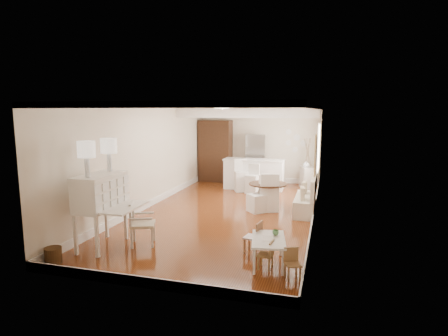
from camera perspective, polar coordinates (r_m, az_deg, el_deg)
The scene contains 20 objects.
room at distance 9.96m, azimuth 1.19°, elevation 4.81°, with size 9.00×9.04×2.82m.
secretary_bureau at distance 7.74m, azimuth -18.21°, elevation -6.19°, with size 1.14×1.16×1.46m, color white.
gustavian_armchair at distance 7.70m, azimuth -12.30°, elevation -8.24°, with size 0.51×0.51×0.88m, color silver.
wicker_basket at distance 7.38m, azimuth -24.58°, elevation -12.04°, with size 0.29×0.29×0.29m, color #4A2F17.
kids_table at distance 6.72m, azimuth 6.75°, elevation -12.51°, with size 0.57×0.94×0.47m, color white.
kids_chair_a at distance 6.54m, azimuth 6.32°, elevation -12.94°, with size 0.24×0.24×0.51m, color olive.
kids_chair_b at distance 7.19m, azimuth 4.40°, elevation -10.40°, with size 0.30×0.30×0.62m, color #986645.
kids_chair_c at distance 6.25m, azimuth 10.43°, elevation -14.17°, with size 0.24×0.24×0.50m, color #976F44.
banquette at distance 10.05m, azimuth 12.27°, elevation -3.96°, with size 0.52×1.60×0.98m, color silver.
dining_table at distance 10.32m, azimuth 6.69°, elevation -4.26°, with size 1.04×1.04×0.71m, color #402514.
slip_chair_near at distance 9.96m, azimuth 5.19°, elevation -4.02°, with size 0.44×0.46×0.94m, color white.
slip_chair_far at distance 10.11m, azimuth 6.76°, elevation -3.59°, with size 0.49×0.51×1.03m, color white.
breakfast_counter at distance 12.82m, azimuth 4.56°, elevation -0.94°, with size 2.05×0.65×1.03m, color white.
bar_stool_left at distance 12.43m, azimuth 2.67°, elevation -1.16°, with size 0.42×0.42×1.06m, color white.
bar_stool_right at distance 12.18m, azimuth 4.32°, elevation -1.65°, with size 0.38×0.38×0.95m, color silver.
pantry_cabinet at distance 14.18m, azimuth -1.31°, elevation 2.61°, with size 1.20×0.60×2.30m, color #381E11.
fridge at distance 13.75m, azimuth 6.25°, elevation 1.32°, with size 0.75×0.65×1.80m, color silver.
sideboard at distance 13.22m, azimuth 12.51°, elevation -1.45°, with size 0.35×0.78×0.74m, color beige.
pencil_cup at distance 6.80m, azimuth 7.87°, elevation -9.73°, with size 0.12×0.12×0.09m, color #5EA263.
branch_vase at distance 13.13m, azimuth 12.42°, elevation 0.60°, with size 0.21×0.21×0.22m, color white.
Camera 1 is at (2.54, -9.30, 2.67)m, focal length 30.00 mm.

